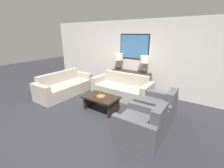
# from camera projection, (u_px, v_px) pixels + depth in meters

# --- Properties ---
(ground_plane) EXTENTS (20.00, 20.00, 0.00)m
(ground_plane) POSITION_uv_depth(u_px,v_px,m) (93.00, 115.00, 4.21)
(ground_plane) COLOR #28282D
(back_wall) EXTENTS (8.24, 0.12, 2.65)m
(back_wall) POSITION_uv_depth(u_px,v_px,m) (134.00, 57.00, 5.72)
(back_wall) COLOR beige
(back_wall) RESTS_ON ground_plane
(console_table) EXTENTS (1.53, 0.36, 0.80)m
(console_table) POSITION_uv_depth(u_px,v_px,m) (130.00, 81.00, 5.82)
(console_table) COLOR #332319
(console_table) RESTS_ON ground_plane
(table_lamp_left) EXTENTS (0.32, 0.32, 0.62)m
(table_lamp_left) POSITION_uv_depth(u_px,v_px,m) (119.00, 59.00, 5.83)
(table_lamp_left) COLOR #333338
(table_lamp_left) RESTS_ON console_table
(table_lamp_right) EXTENTS (0.32, 0.32, 0.62)m
(table_lamp_right) POSITION_uv_depth(u_px,v_px,m) (145.00, 61.00, 5.27)
(table_lamp_right) COLOR #333338
(table_lamp_right) RESTS_ON console_table
(couch_by_back_wall) EXTENTS (2.10, 0.85, 0.81)m
(couch_by_back_wall) POSITION_uv_depth(u_px,v_px,m) (122.00, 89.00, 5.35)
(couch_by_back_wall) COLOR #ADA393
(couch_by_back_wall) RESTS_ON ground_plane
(couch_by_side) EXTENTS (0.85, 2.10, 0.81)m
(couch_by_side) POSITION_uv_depth(u_px,v_px,m) (65.00, 87.00, 5.57)
(couch_by_side) COLOR #ADA393
(couch_by_side) RESTS_ON ground_plane
(coffee_table) EXTENTS (1.01, 0.64, 0.43)m
(coffee_table) POSITION_uv_depth(u_px,v_px,m) (101.00, 100.00, 4.38)
(coffee_table) COLOR black
(coffee_table) RESTS_ON ground_plane
(decorative_bowl) EXTENTS (0.25, 0.25, 0.04)m
(decorative_bowl) POSITION_uv_depth(u_px,v_px,m) (101.00, 97.00, 4.28)
(decorative_bowl) COLOR olive
(decorative_bowl) RESTS_ON coffee_table
(armchair_near_back_wall) EXTENTS (0.93, 0.86, 0.84)m
(armchair_near_back_wall) POSITION_uv_depth(u_px,v_px,m) (157.00, 108.00, 3.98)
(armchair_near_back_wall) COLOR #4C4C51
(armchair_near_back_wall) RESTS_ON ground_plane
(armchair_near_camera) EXTENTS (0.93, 0.86, 0.84)m
(armchair_near_camera) POSITION_uv_depth(u_px,v_px,m) (142.00, 126.00, 3.20)
(armchair_near_camera) COLOR #4C4C51
(armchair_near_camera) RESTS_ON ground_plane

